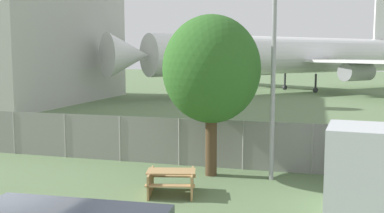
# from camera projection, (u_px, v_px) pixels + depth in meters

# --- Properties ---
(perimeter_fence) EXTENTS (56.07, 0.07, 1.88)m
(perimeter_fence) POSITION_uv_depth(u_px,v_px,m) (179.00, 142.00, 17.74)
(perimeter_fence) COLOR gray
(perimeter_fence) RESTS_ON ground
(airplane) EXTENTS (34.47, 36.56, 12.85)m
(airplane) POSITION_uv_depth(u_px,v_px,m) (292.00, 56.00, 53.06)
(airplane) COLOR white
(airplane) RESTS_ON ground
(picnic_bench_open_grass) EXTENTS (1.81, 1.73, 0.76)m
(picnic_bench_open_grass) POSITION_uv_depth(u_px,v_px,m) (171.00, 180.00, 14.05)
(picnic_bench_open_grass) COLOR tan
(picnic_bench_open_grass) RESTS_ON ground
(tree_near_hangar) EXTENTS (3.49, 3.49, 5.78)m
(tree_near_hangar) POSITION_uv_depth(u_px,v_px,m) (211.00, 70.00, 15.91)
(tree_near_hangar) COLOR #4C3823
(tree_near_hangar) RESTS_ON ground
(light_mast) EXTENTS (0.44, 0.44, 7.69)m
(light_mast) POSITION_uv_depth(u_px,v_px,m) (274.00, 44.00, 15.25)
(light_mast) COLOR #99999E
(light_mast) RESTS_ON ground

